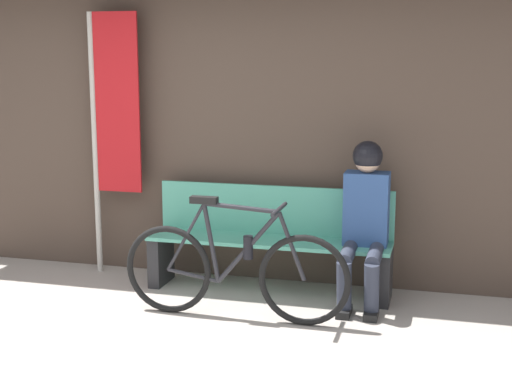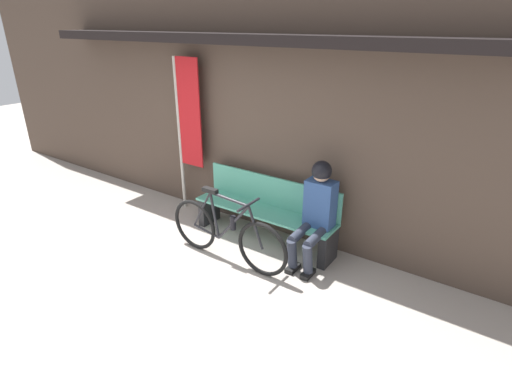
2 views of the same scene
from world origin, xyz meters
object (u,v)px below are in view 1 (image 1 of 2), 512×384
Objects in this scene: park_bench_near at (270,241)px; banner_pole at (110,117)px; person_seated at (365,213)px; bicycle at (235,270)px.

banner_pole is (-1.44, 0.12, 0.97)m from park_bench_near.
person_seated is (0.77, -0.12, 0.31)m from park_bench_near.
bicycle is at bearing -145.62° from person_seated.
person_seated reaches higher than park_bench_near.
bicycle reaches higher than park_bench_near.
bicycle is 1.35× the size of person_seated.
park_bench_near is 0.87× the size of banner_pole.
person_seated is at bearing 34.38° from bicycle.
park_bench_near is 0.84m from person_seated.
banner_pole is (-2.21, 0.23, 0.66)m from person_seated.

